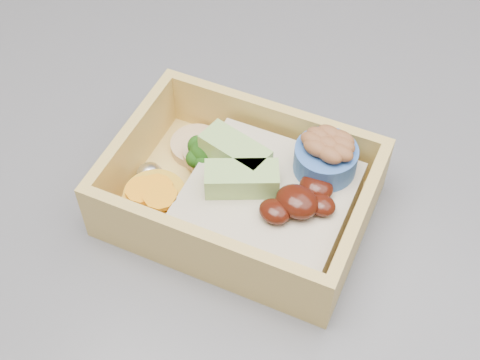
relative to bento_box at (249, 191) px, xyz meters
The scene contains 1 object.
bento_box is the anchor object (origin of this frame).
Camera 1 is at (0.01, -0.45, 1.31)m, focal length 50.00 mm.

